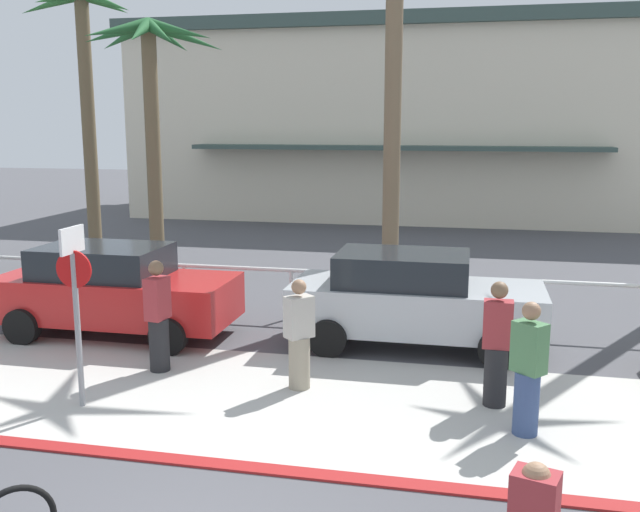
% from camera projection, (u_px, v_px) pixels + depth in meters
% --- Properties ---
extents(ground_plane, '(80.00, 80.00, 0.00)m').
position_uv_depth(ground_plane, '(359.00, 303.00, 15.68)').
color(ground_plane, '#4C4C51').
extents(sidewalk_strip, '(44.00, 4.00, 0.02)m').
position_uv_depth(sidewalk_strip, '(295.00, 402.00, 10.11)').
color(sidewalk_strip, beige).
rests_on(sidewalk_strip, ground).
extents(curb_paint, '(44.00, 0.24, 0.03)m').
position_uv_depth(curb_paint, '(253.00, 468.00, 8.19)').
color(curb_paint, maroon).
rests_on(curb_paint, ground).
extents(building_backdrop, '(22.66, 10.69, 7.95)m').
position_uv_depth(building_backdrop, '(407.00, 121.00, 31.04)').
color(building_backdrop, beige).
rests_on(building_backdrop, ground).
extents(rail_fence, '(25.53, 0.08, 1.04)m').
position_uv_depth(rail_fence, '(348.00, 281.00, 14.09)').
color(rail_fence, white).
rests_on(rail_fence, ground).
extents(stop_sign_bike_lane, '(0.52, 0.56, 2.56)m').
position_uv_depth(stop_sign_bike_lane, '(75.00, 291.00, 9.67)').
color(stop_sign_bike_lane, gray).
rests_on(stop_sign_bike_lane, ground).
extents(palm_tree_1, '(3.20, 2.53, 7.35)m').
position_uv_depth(palm_tree_1, '(84.00, 71.00, 18.68)').
color(palm_tree_1, brown).
rests_on(palm_tree_1, ground).
extents(palm_tree_2, '(3.17, 3.30, 6.38)m').
position_uv_depth(palm_tree_2, '(151.00, 78.00, 17.08)').
color(palm_tree_2, brown).
rests_on(palm_tree_2, ground).
extents(car_red_1, '(4.40, 2.02, 1.69)m').
position_uv_depth(car_red_1, '(114.00, 290.00, 13.21)').
color(car_red_1, red).
rests_on(car_red_1, ground).
extents(car_silver_2, '(4.40, 2.02, 1.69)m').
position_uv_depth(car_silver_2, '(413.00, 299.00, 12.53)').
color(car_silver_2, '#B2B7BC').
rests_on(car_silver_2, ground).
extents(pedestrian_0, '(0.46, 0.47, 1.68)m').
position_uv_depth(pedestrian_0, '(299.00, 339.00, 10.51)').
color(pedestrian_0, gray).
rests_on(pedestrian_0, ground).
extents(pedestrian_1, '(0.41, 0.33, 1.80)m').
position_uv_depth(pedestrian_1, '(497.00, 349.00, 9.85)').
color(pedestrian_1, '#232326').
rests_on(pedestrian_1, ground).
extents(pedestrian_2, '(0.36, 0.43, 1.82)m').
position_uv_depth(pedestrian_2, '(158.00, 320.00, 11.25)').
color(pedestrian_2, '#232326').
rests_on(pedestrian_2, ground).
extents(pedestrian_3, '(0.47, 0.46, 1.76)m').
position_uv_depth(pedestrian_3, '(528.00, 374.00, 8.93)').
color(pedestrian_3, '#384C7A').
rests_on(pedestrian_3, ground).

